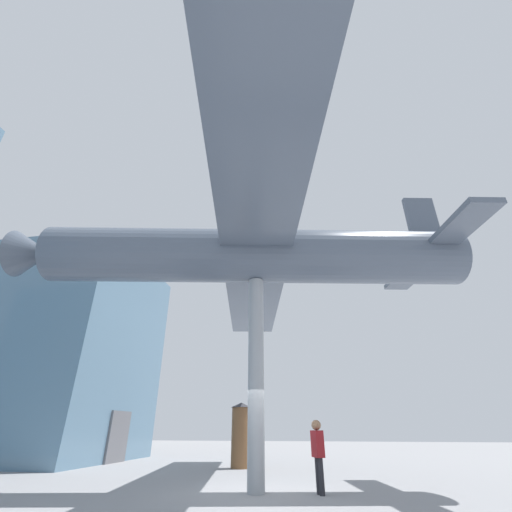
{
  "coord_description": "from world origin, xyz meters",
  "views": [
    {
      "loc": [
        -10.45,
        -1.76,
        1.52
      ],
      "look_at": [
        0.0,
        0.0,
        6.86
      ],
      "focal_mm": 24.0,
      "sensor_mm": 36.0,
      "label": 1
    }
  ],
  "objects_px": {
    "support_pylon_central": "(256,373)",
    "visitor_person": "(318,450)",
    "suspended_airplane": "(249,256)",
    "info_kiosk": "(241,434)"
  },
  "relations": [
    {
      "from": "support_pylon_central",
      "to": "suspended_airplane",
      "type": "bearing_deg",
      "value": 100.85
    },
    {
      "from": "suspended_airplane",
      "to": "info_kiosk",
      "type": "relative_size",
      "value": 7.93
    },
    {
      "from": "info_kiosk",
      "to": "support_pylon_central",
      "type": "bearing_deg",
      "value": -164.38
    },
    {
      "from": "support_pylon_central",
      "to": "suspended_airplane",
      "type": "distance_m",
      "value": 3.91
    },
    {
      "from": "suspended_airplane",
      "to": "info_kiosk",
      "type": "distance_m",
      "value": 8.37
    },
    {
      "from": "visitor_person",
      "to": "info_kiosk",
      "type": "bearing_deg",
      "value": 5.8
    },
    {
      "from": "support_pylon_central",
      "to": "suspended_airplane",
      "type": "height_order",
      "value": "suspended_airplane"
    },
    {
      "from": "support_pylon_central",
      "to": "visitor_person",
      "type": "bearing_deg",
      "value": -86.59
    },
    {
      "from": "support_pylon_central",
      "to": "suspended_airplane",
      "type": "xyz_separation_m",
      "value": [
        -0.04,
        0.22,
        3.91
      ]
    },
    {
      "from": "support_pylon_central",
      "to": "info_kiosk",
      "type": "xyz_separation_m",
      "value": [
        6.04,
        1.69,
        -1.66
      ]
    }
  ]
}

